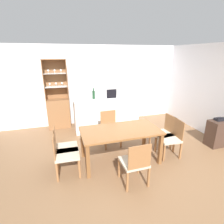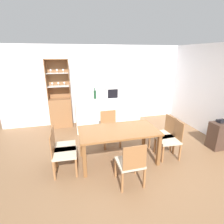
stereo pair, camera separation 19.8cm
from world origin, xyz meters
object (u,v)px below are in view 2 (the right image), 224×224
dining_chair_head_far (110,128)px  side_cabinet (220,135)px  dining_chair_head_near (131,163)px  telephone (222,121)px  dining_chair_side_right_near (170,139)px  wine_bottle (95,94)px  display_cabinet (61,108)px  dining_chair_side_right_far (164,134)px  dining_table (118,134)px  dining_chair_side_left_far (62,146)px  microwave (113,92)px  dining_chair_side_left_near (62,153)px

dining_chair_head_far → side_cabinet: 2.76m
dining_chair_head_near → telephone: bearing=14.6°
dining_chair_head_near → dining_chair_side_right_near: bearing=27.9°
dining_chair_side_right_near → wine_bottle: bearing=39.5°
wine_bottle → display_cabinet: bearing=153.0°
display_cabinet → dining_chair_side_right_near: display_cabinet is taller
dining_chair_head_far → dining_chair_side_right_far: 1.35m
dining_chair_head_near → side_cabinet: size_ratio=1.29×
dining_table → dining_chair_head_near: (0.00, -0.78, -0.21)m
dining_table → dining_chair_head_far: dining_chair_head_far is taller
dining_chair_head_far → dining_chair_side_left_far: same height
microwave → display_cabinet: bearing=162.9°
display_cabinet → dining_chair_head_near: size_ratio=2.44×
dining_chair_side_right_near → dining_chair_side_left_near: 2.36m
dining_chair_head_near → dining_table: bearing=89.2°
telephone → dining_chair_side_left_far: bearing=177.2°
telephone → dining_chair_side_left_near: bearing=-178.9°
dining_chair_side_right_near → microwave: size_ratio=1.82×
dining_chair_head_far → dining_chair_side_left_near: 1.49m
dining_chair_side_right_far → microwave: 2.01m
wine_bottle → dining_chair_head_far: bearing=-78.4°
display_cabinet → side_cabinet: display_cabinet is taller
dining_chair_side_left_far → dining_chair_side_right_far: bearing=90.8°
microwave → side_cabinet: (2.25, -1.93, -0.81)m
wine_bottle → side_cabinet: 3.49m
wine_bottle → telephone: bearing=-33.3°
dining_table → microwave: 1.94m
dining_table → dining_chair_head_near: bearing=-89.9°
dining_table → dining_chair_head_near: dining_chair_head_near is taller
dining_chair_head_near → telephone: size_ratio=4.08×
wine_bottle → dining_chair_side_left_far: bearing=-120.1°
dining_table → dining_chair_side_left_far: size_ratio=1.91×
side_cabinet → dining_table: bearing=178.0°
dining_chair_head_near → display_cabinet: bearing=111.1°
dining_table → wine_bottle: 1.88m
microwave → dining_chair_side_left_near: bearing=-128.2°
side_cabinet → telephone: size_ratio=3.17×
dining_chair_side_right_near → side_cabinet: (1.44, 0.04, -0.10)m
telephone → display_cabinet: bearing=148.3°
microwave → dining_chair_head_near: bearing=-97.9°
display_cabinet → dining_table: size_ratio=1.28×
dining_chair_side_right_far → telephone: size_ratio=4.08×
dining_chair_side_right_near → wine_bottle: size_ratio=2.67×
display_cabinet → dining_chair_side_right_near: size_ratio=2.44×
microwave → side_cabinet: bearing=-40.6°
dining_table → microwave: microwave is taller
dining_chair_side_left_near → side_cabinet: (3.79, 0.04, -0.10)m
display_cabinet → side_cabinet: size_ratio=3.14×
dining_table → dining_chair_side_left_far: dining_chair_side_left_far is taller
dining_chair_side_right_near → telephone: dining_chair_side_right_near is taller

